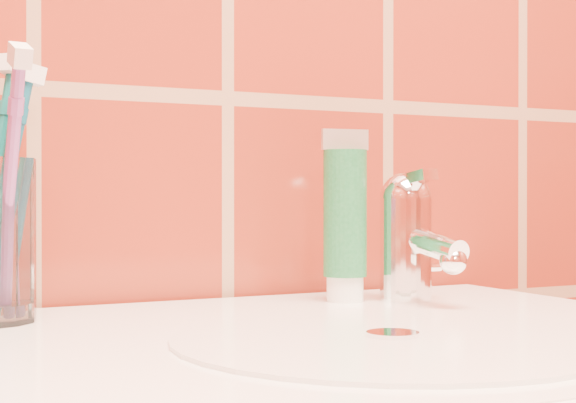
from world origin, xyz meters
TOP-DOWN VIEW (x-y plane):
  - toothpaste_tube at (0.08, 1.11)m, footprint 0.04×0.04m
  - faucet at (0.14, 1.09)m, footprint 0.05×0.11m
  - toothbrush_0 at (-0.22, 1.09)m, footprint 0.04×0.16m
  - toothbrush_3 at (-0.22, 1.13)m, footprint 0.08×0.07m

SIDE VIEW (x-z plane):
  - faucet at x=0.14m, z-range 0.85..0.97m
  - toothpaste_tube at x=0.08m, z-range 0.84..1.00m
  - toothbrush_3 at x=-0.22m, z-range 0.85..1.06m
  - toothbrush_0 at x=-0.22m, z-range 0.84..1.07m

